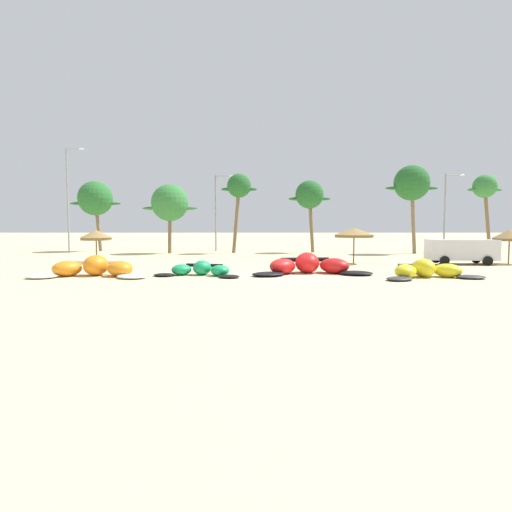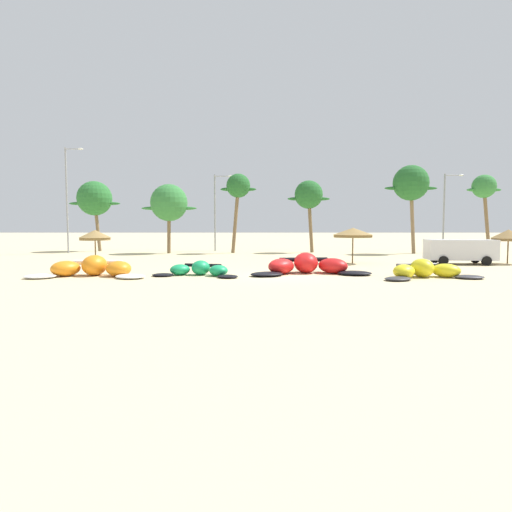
# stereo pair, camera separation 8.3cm
# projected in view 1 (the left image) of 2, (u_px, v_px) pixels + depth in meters

# --- Properties ---
(ground_plane) EXTENTS (260.00, 260.00, 0.00)m
(ground_plane) POSITION_uv_depth(u_px,v_px,m) (280.00, 276.00, 25.64)
(ground_plane) COLOR beige
(kite_far_left) EXTENTS (7.09, 3.25, 1.20)m
(kite_far_left) POSITION_uv_depth(u_px,v_px,m) (93.00, 268.00, 25.29)
(kite_far_left) COLOR white
(kite_far_left) RESTS_ON ground
(kite_left) EXTENTS (5.26, 2.96, 0.86)m
(kite_left) POSITION_uv_depth(u_px,v_px,m) (200.00, 270.00, 25.66)
(kite_left) COLOR black
(kite_left) RESTS_ON ground
(kite_left_of_center) EXTENTS (7.52, 3.86, 1.25)m
(kite_left_of_center) POSITION_uv_depth(u_px,v_px,m) (308.00, 266.00, 26.65)
(kite_left_of_center) COLOR black
(kite_left_of_center) RESTS_ON ground
(kite_center) EXTENTS (6.02, 3.36, 1.04)m
(kite_center) POSITION_uv_depth(u_px,v_px,m) (426.00, 271.00, 24.61)
(kite_center) COLOR #333338
(kite_center) RESTS_ON ground
(beach_umbrella_near_van) EXTENTS (2.40, 2.40, 2.55)m
(beach_umbrella_near_van) POSITION_uv_depth(u_px,v_px,m) (96.00, 235.00, 33.79)
(beach_umbrella_near_van) COLOR brown
(beach_umbrella_near_van) RESTS_ON ground
(beach_umbrella_middle) EXTENTS (3.04, 3.04, 2.72)m
(beach_umbrella_middle) POSITION_uv_depth(u_px,v_px,m) (354.00, 233.00, 33.55)
(beach_umbrella_middle) COLOR brown
(beach_umbrella_middle) RESTS_ON ground
(beach_umbrella_near_palms) EXTENTS (2.47, 2.47, 2.59)m
(beach_umbrella_near_palms) POSITION_uv_depth(u_px,v_px,m) (509.00, 235.00, 33.29)
(beach_umbrella_near_palms) COLOR brown
(beach_umbrella_near_palms) RESTS_ON ground
(parked_van) EXTENTS (5.03, 2.56, 1.84)m
(parked_van) POSITION_uv_depth(u_px,v_px,m) (459.00, 250.00, 32.96)
(parked_van) COLOR silver
(parked_van) RESTS_ON ground
(palm_leftmost) EXTENTS (5.68, 3.79, 7.74)m
(palm_leftmost) POSITION_uv_depth(u_px,v_px,m) (95.00, 199.00, 48.60)
(palm_leftmost) COLOR brown
(palm_leftmost) RESTS_ON ground
(palm_left) EXTENTS (5.68, 3.79, 7.08)m
(palm_left) POSITION_uv_depth(u_px,v_px,m) (169.00, 203.00, 45.08)
(palm_left) COLOR brown
(palm_left) RESTS_ON ground
(palm_left_of_gap) EXTENTS (3.71, 2.47, 8.19)m
(palm_left_of_gap) POSITION_uv_depth(u_px,v_px,m) (238.00, 188.00, 45.42)
(palm_left_of_gap) COLOR brown
(palm_left_of_gap) RESTS_ON ground
(palm_center_left) EXTENTS (4.47, 2.98, 7.60)m
(palm_center_left) POSITION_uv_depth(u_px,v_px,m) (309.00, 196.00, 46.46)
(palm_center_left) COLOR brown
(palm_center_left) RESTS_ON ground
(palm_center_right) EXTENTS (5.36, 3.57, 8.95)m
(palm_center_right) POSITION_uv_depth(u_px,v_px,m) (411.00, 184.00, 44.54)
(palm_center_right) COLOR #7F6647
(palm_center_right) RESTS_ON ground
(palm_right_of_gap) EXTENTS (3.65, 2.43, 8.15)m
(palm_right_of_gap) POSITION_uv_depth(u_px,v_px,m) (484.00, 188.00, 46.03)
(palm_right_of_gap) COLOR brown
(palm_right_of_gap) RESTS_ON ground
(lamppost_west) EXTENTS (1.92, 0.24, 10.79)m
(lamppost_west) POSITION_uv_depth(u_px,v_px,m) (68.00, 195.00, 45.08)
(lamppost_west) COLOR gray
(lamppost_west) RESTS_ON ground
(lamppost_west_center) EXTENTS (2.13, 0.24, 8.47)m
(lamppost_west_center) POSITION_uv_depth(u_px,v_px,m) (217.00, 208.00, 49.06)
(lamppost_west_center) COLOR gray
(lamppost_west_center) RESTS_ON ground
(lamppost_east_center) EXTENTS (2.07, 0.24, 8.30)m
(lamppost_east_center) POSITION_uv_depth(u_px,v_px,m) (446.00, 208.00, 46.60)
(lamppost_east_center) COLOR gray
(lamppost_east_center) RESTS_ON ground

